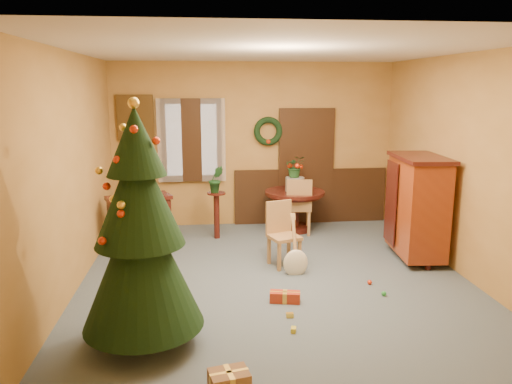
{
  "coord_description": "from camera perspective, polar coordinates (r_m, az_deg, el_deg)",
  "views": [
    {
      "loc": [
        -0.9,
        -6.11,
        2.47
      ],
      "look_at": [
        -0.21,
        0.4,
        1.09
      ],
      "focal_mm": 35.0,
      "sensor_mm": 36.0,
      "label": 1
    }
  ],
  "objects": [
    {
      "name": "room_envelope",
      "position": [
        8.98,
        1.07,
        3.27
      ],
      "size": [
        5.5,
        5.5,
        5.5
      ],
      "color": "#3B4B57",
      "rests_on": "ground"
    },
    {
      "name": "dining_table",
      "position": [
        8.67,
        4.42,
        -1.25
      ],
      "size": [
        1.03,
        1.03,
        0.71
      ],
      "color": "black",
      "rests_on": "floor"
    },
    {
      "name": "urn",
      "position": [
        8.6,
        4.46,
        0.9
      ],
      "size": [
        0.33,
        0.33,
        0.24
      ],
      "primitive_type": "cylinder",
      "color": "slate",
      "rests_on": "dining_table"
    },
    {
      "name": "centerpiece_plant",
      "position": [
        8.55,
        4.49,
        2.92
      ],
      "size": [
        0.34,
        0.29,
        0.37
      ],
      "primitive_type": "imported",
      "color": "#1E4C23",
      "rests_on": "urn"
    },
    {
      "name": "chair_near",
      "position": [
        7.03,
        2.98,
        -4.5
      ],
      "size": [
        0.49,
        0.49,
        0.9
      ],
      "color": "olive",
      "rests_on": "floor"
    },
    {
      "name": "chair_far",
      "position": [
        8.44,
        4.92,
        -1.46
      ],
      "size": [
        0.48,
        0.48,
        0.97
      ],
      "color": "olive",
      "rests_on": "floor"
    },
    {
      "name": "guitar",
      "position": [
        6.68,
        4.58,
        -6.23
      ],
      "size": [
        0.41,
        0.55,
        0.76
      ],
      "primitive_type": null,
      "rotation": [
        -0.49,
        0.0,
        -0.16
      ],
      "color": "beige",
      "rests_on": "floor"
    },
    {
      "name": "plant_stand",
      "position": [
        8.24,
        -4.53,
        -2.04
      ],
      "size": [
        0.3,
        0.3,
        0.78
      ],
      "color": "black",
      "rests_on": "floor"
    },
    {
      "name": "stand_plant",
      "position": [
        8.13,
        -4.58,
        1.47
      ],
      "size": [
        0.27,
        0.23,
        0.44
      ],
      "primitive_type": "imported",
      "rotation": [
        0.0,
        0.0,
        0.16
      ],
      "color": "#19471E",
      "rests_on": "plant_stand"
    },
    {
      "name": "christmas_tree",
      "position": [
        4.79,
        -13.11,
        -4.62
      ],
      "size": [
        1.15,
        1.15,
        2.38
      ],
      "color": "#382111",
      "rests_on": "floor"
    },
    {
      "name": "writing_desk",
      "position": [
        7.86,
        -13.22,
        -1.91
      ],
      "size": [
        1.05,
        0.77,
        0.84
      ],
      "color": "black",
      "rests_on": "floor"
    },
    {
      "name": "sideboard",
      "position": [
        7.54,
        17.97,
        -1.36
      ],
      "size": [
        0.71,
        1.23,
        1.52
      ],
      "color": "#5E1E0A",
      "rests_on": "floor"
    },
    {
      "name": "gift_a",
      "position": [
        4.41,
        -3.08,
        -20.79
      ],
      "size": [
        0.36,
        0.3,
        0.18
      ],
      "color": "brown",
      "rests_on": "floor"
    },
    {
      "name": "gift_b",
      "position": [
        5.5,
        -11.67,
        -13.69
      ],
      "size": [
        0.23,
        0.23,
        0.23
      ],
      "color": "#A82F16",
      "rests_on": "floor"
    },
    {
      "name": "gift_c",
      "position": [
        5.52,
        -13.45,
        -14.14
      ],
      "size": [
        0.32,
        0.28,
        0.15
      ],
      "color": "brown",
      "rests_on": "floor"
    },
    {
      "name": "gift_d",
      "position": [
        5.97,
        3.33,
        -11.87
      ],
      "size": [
        0.37,
        0.21,
        0.13
      ],
      "color": "#A82F16",
      "rests_on": "floor"
    },
    {
      "name": "toy_a",
      "position": [
        6.84,
        4.55,
        -9.05
      ],
      "size": [
        0.09,
        0.08,
        0.05
      ],
      "primitive_type": "cube",
      "rotation": [
        0.0,
        0.0,
        0.49
      ],
      "color": "#24569E",
      "rests_on": "floor"
    },
    {
      "name": "toy_b",
      "position": [
        6.31,
        14.41,
        -11.18
      ],
      "size": [
        0.06,
        0.06,
        0.06
      ],
      "primitive_type": "sphere",
      "color": "green",
      "rests_on": "floor"
    },
    {
      "name": "toy_c",
      "position": [
        5.32,
        4.3,
        -15.43
      ],
      "size": [
        0.07,
        0.09,
        0.05
      ],
      "primitive_type": "cube",
      "rotation": [
        0.0,
        0.0,
        1.29
      ],
      "color": "gold",
      "rests_on": "floor"
    },
    {
      "name": "toy_d",
      "position": [
        6.61,
        12.85,
        -10.03
      ],
      "size": [
        0.06,
        0.06,
        0.06
      ],
      "primitive_type": "sphere",
      "color": "red",
      "rests_on": "floor"
    },
    {
      "name": "toy_e",
      "position": [
        5.62,
        3.88,
        -13.87
      ],
      "size": [
        0.08,
        0.05,
        0.05
      ],
      "primitive_type": "cube",
      "rotation": [
        0.0,
        0.0,
        0.01
      ],
      "color": "yellow",
      "rests_on": "floor"
    }
  ]
}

